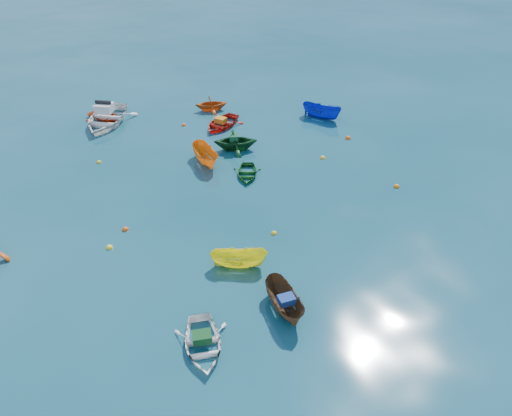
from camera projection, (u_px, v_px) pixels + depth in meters
ground at (316, 265)px, 23.43m from camera, size 160.00×160.00×0.00m
dinghy_white_near at (203, 348)px, 19.42m from camera, size 3.18×3.62×0.63m
sampan_brown_mid at (284, 310)px, 21.07m from camera, size 1.78×3.11×1.13m
sampan_yellow_mid at (239, 266)px, 23.35m from camera, size 2.76×2.40×1.04m
dinghy_green_e at (247, 176)px, 30.13m from camera, size 2.87×3.04×0.51m
sampan_orange_n at (206, 163)px, 31.40m from camera, size 1.69×3.26×1.20m
dinghy_green_n at (236, 149)px, 32.88m from camera, size 3.65×3.51×1.48m
dinghy_red_ne at (222, 126)px, 35.77m from camera, size 4.01×3.56×0.69m
sampan_blue_far at (321, 118)px, 36.98m from camera, size 2.36×3.24×1.18m
dinghy_red_far at (106, 119)px, 36.76m from camera, size 3.13×3.53×0.60m
dinghy_orange_far at (211, 110)px, 38.10m from camera, size 3.02×2.85×1.26m
motorboat_white at (107, 123)px, 36.19m from camera, size 6.09×6.17×1.65m
tarp_green_a at (202, 337)px, 19.22m from camera, size 0.89×0.80×0.35m
tarp_blue_a at (286, 300)px, 20.54m from camera, size 0.78×0.66×0.33m
tarp_green_b at (234, 137)px, 32.35m from camera, size 0.85×0.91×0.35m
tarp_orange_b at (221, 120)px, 35.40m from camera, size 0.84×0.92×0.36m
buoy_or_b at (396, 187)px, 29.06m from camera, size 0.35×0.35×0.35m
buoy_ye_b at (110, 248)px, 24.45m from camera, size 0.34×0.34×0.34m
buoy_or_c at (126, 230)px, 25.67m from camera, size 0.34×0.34×0.34m
buoy_ye_c at (274, 234)px, 25.40m from camera, size 0.30×0.30×0.30m
buoy_or_d at (348, 138)px, 34.19m from camera, size 0.39×0.39×0.39m
buoy_ye_d at (99, 163)px, 31.43m from camera, size 0.32×0.32×0.32m
buoy_or_e at (184, 125)px, 35.89m from camera, size 0.31×0.31×0.31m
buoy_ye_e at (323, 158)px, 31.89m from camera, size 0.35×0.35×0.35m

